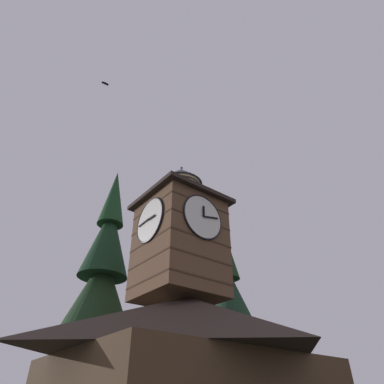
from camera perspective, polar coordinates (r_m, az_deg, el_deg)
building_main at (r=17.45m, az=-0.84°, el=-28.00°), size 11.82×10.16×6.94m
clock_tower at (r=20.00m, az=-2.05°, el=-7.56°), size 4.85×4.85×8.86m
pine_tree_behind at (r=23.52m, az=-15.74°, el=-19.01°), size 6.19×6.19×18.33m
pine_tree_aside at (r=28.48m, az=6.83°, el=-24.18°), size 6.36×6.36×15.39m
moon at (r=63.58m, az=-18.02°, el=-18.70°), size 2.24×2.24×2.24m
flying_bird_high at (r=25.88m, az=-14.44°, el=17.31°), size 0.50×0.24×0.13m
flying_bird_low at (r=27.02m, az=-0.61°, el=2.25°), size 0.22×0.64×0.12m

